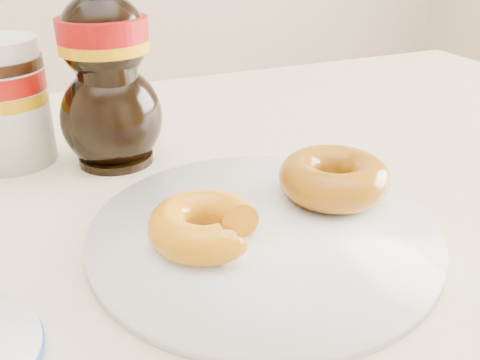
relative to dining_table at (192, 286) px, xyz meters
name	(u,v)px	position (x,y,z in m)	size (l,w,h in m)	color
dining_table	(192,286)	(0.00, 0.00, 0.00)	(1.40, 0.90, 0.75)	#F8EABD
plate	(264,233)	(0.04, -0.07, 0.09)	(0.29, 0.29, 0.01)	white
donut_bitten	(204,225)	(-0.01, -0.07, 0.11)	(0.09, 0.09, 0.03)	orange
donut_whole	(334,178)	(0.13, -0.05, 0.12)	(0.10, 0.10, 0.04)	#8B5108
nutella_jar	(2,98)	(-0.14, 0.19, 0.16)	(0.10, 0.10, 0.14)	white
syrup_bottle	(107,67)	(-0.04, 0.15, 0.19)	(0.11, 0.09, 0.21)	black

